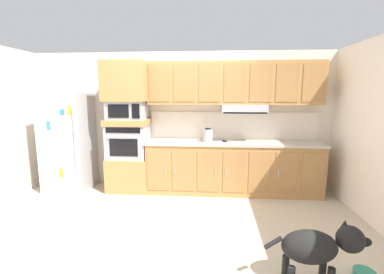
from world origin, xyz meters
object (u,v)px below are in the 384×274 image
refrigerator (68,142)px  built_in_oven (129,141)px  screwdriver (225,141)px  dog (319,246)px  microwave (128,110)px  electric_kettle (208,135)px  dog_food_bowl (364,273)px

refrigerator → built_in_oven: refrigerator is taller
refrigerator → screwdriver: size_ratio=10.48×
built_in_oven → dog: size_ratio=0.73×
microwave → electric_kettle: bearing=-1.9°
screwdriver → electric_kettle: (-0.30, -0.02, 0.10)m
refrigerator → dog: (3.60, -2.25, -0.50)m
screwdriver → dog: (0.77, -2.29, -0.55)m
built_in_oven → electric_kettle: bearing=-1.9°
built_in_oven → electric_kettle: built_in_oven is taller
refrigerator → dog: refrigerator is taller
built_in_oven → microwave: (0.00, -0.00, 0.56)m
built_in_oven → screwdriver: (1.73, -0.03, 0.03)m
microwave → screwdriver: 1.81m
built_in_oven → screwdriver: size_ratio=4.17×
refrigerator → dog: bearing=-32.0°
microwave → screwdriver: microwave is taller
built_in_oven → dog: (2.50, -2.32, -0.52)m
microwave → dog: bearing=-42.9°
refrigerator → microwave: (1.10, 0.07, 0.58)m
dog → dog_food_bowl: dog is taller
refrigerator → dog_food_bowl: size_ratio=8.80×
refrigerator → dog: size_ratio=1.83×
refrigerator → microwave: size_ratio=2.73×
screwdriver → dog: bearing=-71.4°
screwdriver → dog: screwdriver is taller
dog → screwdriver: bearing=106.4°
built_in_oven → electric_kettle: size_ratio=2.92×
dog → dog_food_bowl: 0.63m
refrigerator → dog_food_bowl: 4.70m
dog → dog_food_bowl: size_ratio=4.81×
microwave → dog: size_ratio=0.67×
refrigerator → dog_food_bowl: refrigerator is taller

